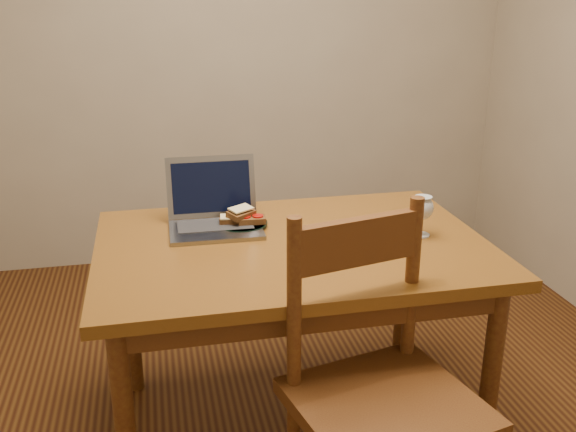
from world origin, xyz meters
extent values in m
cube|color=black|center=(0.00, 0.00, -0.01)|extent=(3.20, 3.20, 0.02)
cube|color=gray|center=(0.00, 1.61, 1.30)|extent=(3.20, 0.02, 2.60)
cube|color=#55310E|center=(-0.03, -0.10, 0.72)|extent=(1.30, 0.90, 0.04)
cylinder|color=#421D0D|center=(-0.60, -0.47, 0.35)|extent=(0.06, 0.06, 0.70)
cylinder|color=#421D0D|center=(0.54, -0.47, 0.35)|extent=(0.06, 0.06, 0.70)
cylinder|color=#421D0D|center=(-0.60, 0.27, 0.35)|extent=(0.06, 0.06, 0.70)
cylinder|color=#421D0D|center=(0.54, 0.27, 0.35)|extent=(0.06, 0.06, 0.70)
cube|color=#421D0D|center=(0.10, -0.69, 0.48)|extent=(0.56, 0.54, 0.04)
cube|color=#421D0D|center=(0.06, -0.52, 0.90)|extent=(0.38, 0.12, 0.13)
cylinder|color=black|center=(-0.18, 0.08, 0.75)|extent=(0.19, 0.19, 0.02)
cube|color=slate|center=(-0.27, 0.04, 0.75)|extent=(0.32, 0.23, 0.01)
cube|color=slate|center=(-0.27, 0.19, 0.86)|extent=(0.32, 0.07, 0.22)
cube|color=black|center=(-0.27, 0.19, 0.86)|extent=(0.28, 0.05, 0.18)
camera|label=1|loc=(-0.47, -2.06, 1.55)|focal=40.00mm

